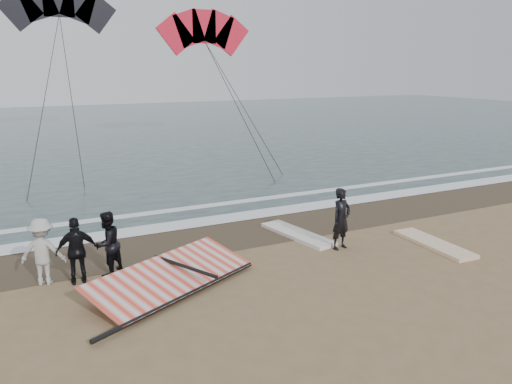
# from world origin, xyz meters

# --- Properties ---
(ground) EXTENTS (120.00, 120.00, 0.00)m
(ground) POSITION_xyz_m (0.00, 0.00, 0.00)
(ground) COLOR #8C704C
(ground) RESTS_ON ground
(sea) EXTENTS (120.00, 54.00, 0.02)m
(sea) POSITION_xyz_m (0.00, 33.00, 0.01)
(sea) COLOR #233838
(sea) RESTS_ON ground
(wet_sand) EXTENTS (120.00, 2.80, 0.01)m
(wet_sand) POSITION_xyz_m (0.00, 4.50, 0.01)
(wet_sand) COLOR #4C3D2B
(wet_sand) RESTS_ON ground
(foam_near) EXTENTS (120.00, 0.90, 0.01)m
(foam_near) POSITION_xyz_m (0.00, 5.90, 0.03)
(foam_near) COLOR white
(foam_near) RESTS_ON sea
(foam_far) EXTENTS (120.00, 0.45, 0.01)m
(foam_far) POSITION_xyz_m (0.00, 7.60, 0.03)
(foam_far) COLOR white
(foam_far) RESTS_ON sea
(man_main) EXTENTS (0.69, 0.53, 1.68)m
(man_main) POSITION_xyz_m (1.93, 2.03, 0.84)
(man_main) COLOR black
(man_main) RESTS_ON ground
(board_white) EXTENTS (0.80, 2.57, 0.10)m
(board_white) POSITION_xyz_m (4.39, 1.06, 0.05)
(board_white) COLOR white
(board_white) RESTS_ON ground
(board_cream) EXTENTS (1.14, 2.71, 0.11)m
(board_cream) POSITION_xyz_m (1.42, 3.43, 0.05)
(board_cream) COLOR white
(board_cream) RESTS_ON ground
(trio_cluster) EXTENTS (2.45, 1.02, 1.56)m
(trio_cluster) POSITION_xyz_m (-4.81, 3.03, 0.78)
(trio_cluster) COLOR black
(trio_cluster) RESTS_ON ground
(sail_rig) EXTENTS (4.16, 3.33, 0.51)m
(sail_rig) POSITION_xyz_m (-2.98, 1.79, 0.20)
(sail_rig) COLOR black
(sail_rig) RESTS_ON ground
(kite_red) EXTENTS (6.59, 6.13, 13.69)m
(kite_red) POSITION_xyz_m (5.63, 21.77, 6.72)
(kite_red) COLOR red
(kite_red) RESTS_ON ground
(kite_dark) EXTENTS (8.26, 8.45, 18.85)m
(kite_dark) POSITION_xyz_m (-2.08, 27.64, 8.31)
(kite_dark) COLOR black
(kite_dark) RESTS_ON ground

